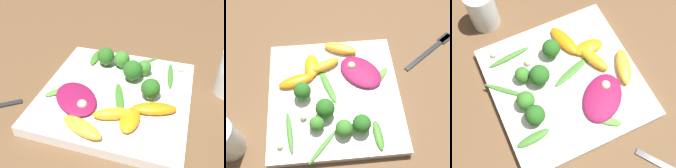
% 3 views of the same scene
% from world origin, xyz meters
% --- Properties ---
extents(ground_plane, '(2.40, 2.40, 0.00)m').
position_xyz_m(ground_plane, '(0.00, 0.00, 0.00)').
color(ground_plane, brown).
extents(plate, '(0.28, 0.28, 0.02)m').
position_xyz_m(plate, '(0.00, 0.00, 0.01)').
color(plate, white).
rests_on(plate, ground_plane).
extents(fork, '(0.11, 0.15, 0.01)m').
position_xyz_m(fork, '(0.12, -0.26, 0.00)').
color(fork, '#262628').
rests_on(fork, ground_plane).
extents(radicchio_leaf_0, '(0.12, 0.12, 0.01)m').
position_xyz_m(radicchio_leaf_0, '(0.05, -0.06, 0.03)').
color(radicchio_leaf_0, maroon).
rests_on(radicchio_leaf_0, plate).
extents(orange_segment_0, '(0.06, 0.03, 0.01)m').
position_xyz_m(orange_segment_0, '(0.07, 0.05, 0.03)').
color(orange_segment_0, orange).
rests_on(orange_segment_0, plate).
extents(orange_segment_1, '(0.05, 0.08, 0.02)m').
position_xyz_m(orange_segment_1, '(0.07, 0.02, 0.03)').
color(orange_segment_1, orange).
rests_on(orange_segment_1, plate).
extents(orange_segment_2, '(0.05, 0.08, 0.02)m').
position_xyz_m(orange_segment_2, '(0.12, -0.02, 0.03)').
color(orange_segment_2, '#FCAD33').
rests_on(orange_segment_2, plate).
extents(orange_segment_3, '(0.05, 0.08, 0.02)m').
position_xyz_m(orange_segment_3, '(0.04, 0.08, 0.03)').
color(orange_segment_3, orange).
rests_on(orange_segment_3, plate).
extents(broccoli_floret_0, '(0.04, 0.04, 0.04)m').
position_xyz_m(broccoli_floret_0, '(-0.00, 0.07, 0.04)').
color(broccoli_floret_0, '#84AD5B').
rests_on(broccoli_floret_0, plate).
extents(broccoli_floret_1, '(0.04, 0.04, 0.04)m').
position_xyz_m(broccoli_floret_1, '(-0.08, -0.05, 0.05)').
color(broccoli_floret_1, '#7A9E51').
rests_on(broccoli_floret_1, plate).
extents(broccoli_floret_2, '(0.03, 0.03, 0.04)m').
position_xyz_m(broccoli_floret_2, '(-0.09, -0.01, 0.04)').
color(broccoli_floret_2, '#84AD5B').
rests_on(broccoli_floret_2, plate).
extents(broccoli_floret_3, '(0.04, 0.04, 0.05)m').
position_xyz_m(broccoli_floret_3, '(-0.04, 0.02, 0.05)').
color(broccoli_floret_3, '#7A9E51').
rests_on(broccoli_floret_3, plate).
extents(broccoli_floret_4, '(0.03, 0.03, 0.03)m').
position_xyz_m(broccoli_floret_4, '(-0.07, 0.04, 0.04)').
color(broccoli_floret_4, '#84AD5B').
rests_on(broccoli_floret_4, plate).
extents(arugula_sprig_0, '(0.09, 0.02, 0.01)m').
position_xyz_m(arugula_sprig_0, '(-0.08, 0.10, 0.02)').
color(arugula_sprig_0, '#3D7528').
rests_on(arugula_sprig_0, plate).
extents(arugula_sprig_1, '(0.09, 0.05, 0.00)m').
position_xyz_m(arugula_sprig_1, '(0.02, 0.01, 0.02)').
color(arugula_sprig_1, '#3D7528').
rests_on(arugula_sprig_1, plate).
extents(arugula_sprig_2, '(0.07, 0.07, 0.00)m').
position_xyz_m(arugula_sprig_2, '(-0.11, 0.03, 0.02)').
color(arugula_sprig_2, '#3D7528').
rests_on(arugula_sprig_2, plate).
extents(arugula_sprig_3, '(0.07, 0.02, 0.01)m').
position_xyz_m(arugula_sprig_3, '(-0.10, -0.08, 0.02)').
color(arugula_sprig_3, '#3D7528').
rests_on(arugula_sprig_3, plate).
extents(arugula_sprig_4, '(0.06, 0.05, 0.01)m').
position_xyz_m(arugula_sprig_4, '(0.03, -0.10, 0.02)').
color(arugula_sprig_4, '#518E33').
rests_on(arugula_sprig_4, plate).
extents(macadamia_nut_0, '(0.01, 0.01, 0.01)m').
position_xyz_m(macadamia_nut_0, '(-0.05, 0.07, 0.03)').
color(macadamia_nut_0, beige).
rests_on(macadamia_nut_0, plate).
extents(macadamia_nut_1, '(0.01, 0.01, 0.01)m').
position_xyz_m(macadamia_nut_1, '(-0.11, 0.11, 0.03)').
color(macadamia_nut_1, beige).
rests_on(macadamia_nut_1, plate).
extents(macadamia_nut_2, '(0.02, 0.02, 0.02)m').
position_xyz_m(macadamia_nut_2, '(0.06, -0.04, 0.03)').
color(macadamia_nut_2, beige).
rests_on(macadamia_nut_2, plate).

